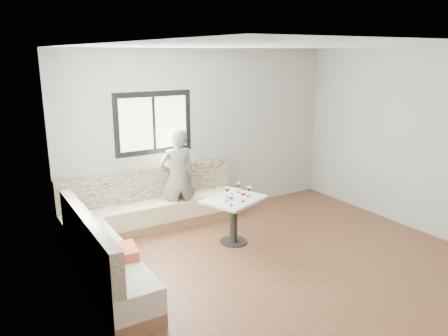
# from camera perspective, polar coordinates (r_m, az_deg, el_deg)

# --- Properties ---
(room) EXTENTS (5.01, 5.01, 2.81)m
(room) POSITION_cam_1_polar(r_m,az_deg,el_deg) (5.43, 8.85, 0.61)
(room) COLOR brown
(room) RESTS_ON ground
(banquette) EXTENTS (2.90, 2.80, 0.95)m
(banquette) POSITION_cam_1_polar(r_m,az_deg,el_deg) (6.35, -11.52, -7.65)
(banquette) COLOR #8F6446
(banquette) RESTS_ON ground
(table) EXTENTS (1.02, 0.92, 0.69)m
(table) POSITION_cam_1_polar(r_m,az_deg,el_deg) (6.39, 1.27, -5.44)
(table) COLOR black
(table) RESTS_ON ground
(person) EXTENTS (0.63, 0.47, 1.59)m
(person) POSITION_cam_1_polar(r_m,az_deg,el_deg) (6.99, -6.07, -1.28)
(person) COLOR slate
(person) RESTS_ON ground
(olive_ramekin) EXTENTS (0.10, 0.10, 0.04)m
(olive_ramekin) POSITION_cam_1_polar(r_m,az_deg,el_deg) (6.22, 0.05, -4.12)
(olive_ramekin) COLOR white
(olive_ramekin) RESTS_ON table
(wine_glass_a) EXTENTS (0.08, 0.08, 0.18)m
(wine_glass_a) POSITION_cam_1_polar(r_m,az_deg,el_deg) (6.00, 0.96, -3.79)
(wine_glass_a) COLOR white
(wine_glass_a) RESTS_ON table
(wine_glass_b) EXTENTS (0.08, 0.08, 0.18)m
(wine_glass_b) POSITION_cam_1_polar(r_m,az_deg,el_deg) (6.17, 2.51, -3.28)
(wine_glass_b) COLOR white
(wine_glass_b) RESTS_ON table
(wine_glass_c) EXTENTS (0.08, 0.08, 0.18)m
(wine_glass_c) POSITION_cam_1_polar(r_m,az_deg,el_deg) (6.37, 3.21, -2.68)
(wine_glass_c) COLOR white
(wine_glass_c) RESTS_ON table
(wine_glass_d) EXTENTS (0.08, 0.08, 0.18)m
(wine_glass_d) POSITION_cam_1_polar(r_m,az_deg,el_deg) (6.34, 0.44, -2.74)
(wine_glass_d) COLOR white
(wine_glass_d) RESTS_ON table
(wine_glass_e) EXTENTS (0.08, 0.08, 0.18)m
(wine_glass_e) POSITION_cam_1_polar(r_m,az_deg,el_deg) (6.55, 1.86, -2.17)
(wine_glass_e) COLOR white
(wine_glass_e) RESTS_ON table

